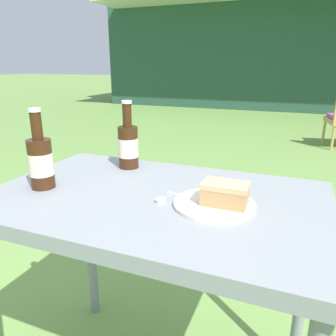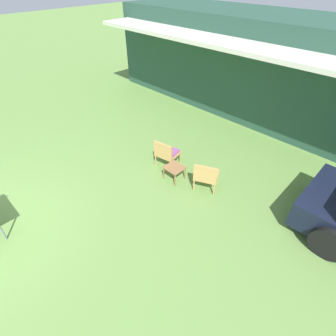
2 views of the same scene
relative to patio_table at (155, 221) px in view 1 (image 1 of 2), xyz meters
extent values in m
cube|color=#284C3D|center=(0.57, 9.07, 0.89)|extent=(10.68, 3.02, 3.13)
cylinder|color=tan|center=(0.71, 4.46, -0.51)|extent=(0.04, 0.04, 0.33)
cylinder|color=tan|center=(0.80, 4.01, -0.51)|extent=(0.04, 0.04, 0.33)
cube|color=gray|center=(0.00, 0.00, 0.06)|extent=(0.95, 0.60, 0.04)
cylinder|color=gray|center=(-0.43, 0.26, -0.31)|extent=(0.04, 0.04, 0.71)
cylinder|color=gray|center=(0.43, 0.26, -0.31)|extent=(0.04, 0.04, 0.71)
cylinder|color=silver|center=(0.18, -0.01, 0.09)|extent=(0.21, 0.21, 0.01)
cube|color=tan|center=(0.20, -0.01, 0.11)|extent=(0.11, 0.07, 0.04)
cube|color=tan|center=(0.20, -0.01, 0.14)|extent=(0.12, 0.07, 0.01)
cylinder|color=#381E0F|center=(-0.19, 0.20, 0.16)|extent=(0.07, 0.07, 0.15)
cylinder|color=#381E0F|center=(-0.19, 0.20, 0.27)|extent=(0.03, 0.03, 0.08)
cylinder|color=silver|center=(-0.19, 0.20, 0.31)|extent=(0.04, 0.04, 0.01)
cylinder|color=beige|center=(-0.19, 0.20, 0.16)|extent=(0.07, 0.07, 0.07)
cylinder|color=#381E0F|center=(-0.33, -0.07, 0.16)|extent=(0.07, 0.07, 0.15)
cylinder|color=#381E0F|center=(-0.33, -0.07, 0.27)|extent=(0.03, 0.03, 0.08)
cylinder|color=silver|center=(-0.33, -0.07, 0.31)|extent=(0.04, 0.04, 0.01)
cylinder|color=beige|center=(-0.33, -0.07, 0.16)|extent=(0.07, 0.07, 0.07)
cube|color=silver|center=(0.13, 0.00, 0.09)|extent=(0.20, 0.05, 0.01)
cylinder|color=silver|center=(0.04, -0.04, 0.09)|extent=(0.03, 0.03, 0.01)
camera|label=1|loc=(0.36, -0.79, 0.44)|focal=35.00mm
camera|label=2|loc=(4.99, 0.22, 3.67)|focal=28.00mm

